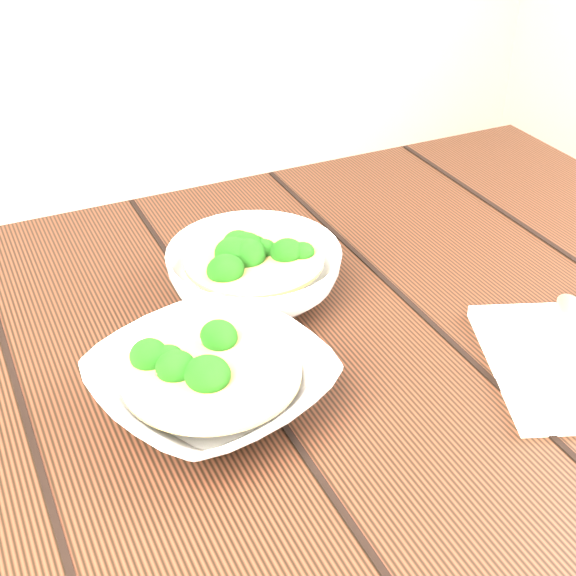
{
  "coord_description": "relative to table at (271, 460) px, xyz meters",
  "views": [
    {
      "loc": [
        -0.24,
        -0.54,
        1.23
      ],
      "look_at": [
        0.04,
        0.05,
        0.8
      ],
      "focal_mm": 50.0,
      "sensor_mm": 36.0,
      "label": 1
    }
  ],
  "objects": [
    {
      "name": "soup_bowl_front",
      "position": [
        -0.07,
        -0.03,
        0.15
      ],
      "size": [
        0.25,
        0.25,
        0.06
      ],
      "color": "silver",
      "rests_on": "table"
    },
    {
      "name": "soup_bowl_back",
      "position": [
        0.04,
        0.12,
        0.15
      ],
      "size": [
        0.23,
        0.23,
        0.07
      ],
      "color": "silver",
      "rests_on": "table"
    },
    {
      "name": "table",
      "position": [
        0.0,
        0.0,
        0.0
      ],
      "size": [
        1.2,
        0.8,
        0.75
      ],
      "color": "#381B10",
      "rests_on": "ground"
    },
    {
      "name": "trivet",
      "position": [
        -0.04,
        0.04,
        0.13
      ],
      "size": [
        0.13,
        0.13,
        0.03
      ],
      "primitive_type": "torus",
      "rotation": [
        0.0,
        0.0,
        -0.2
      ],
      "color": "black",
      "rests_on": "table"
    }
  ]
}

